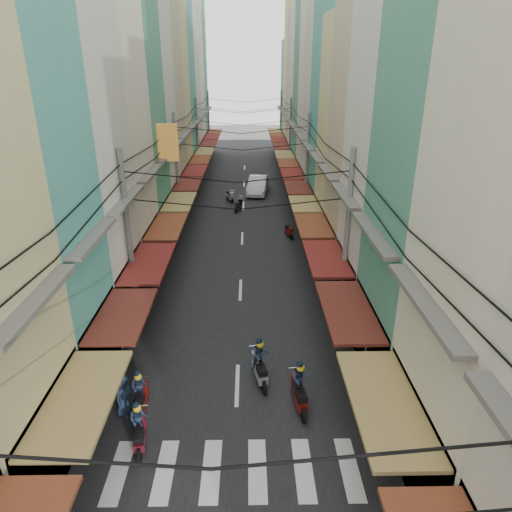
{
  "coord_description": "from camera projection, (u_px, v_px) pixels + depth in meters",
  "views": [
    {
      "loc": [
        0.49,
        -16.22,
        11.36
      ],
      "look_at": [
        0.84,
        5.5,
        2.23
      ],
      "focal_mm": 32.0,
      "sensor_mm": 36.0,
      "label": 1
    }
  ],
  "objects": [
    {
      "name": "bicycle",
      "position": [
        359.0,
        321.0,
        21.84
      ],
      "size": [
        1.57,
        0.76,
        1.04
      ],
      "primitive_type": "imported",
      "rotation": [
        0.0,
        0.0,
        1.7
      ],
      "color": "black",
      "rests_on": "ground"
    },
    {
      "name": "sidewalk_right",
      "position": [
        321.0,
        212.0,
        37.86
      ],
      "size": [
        3.0,
        80.0,
        0.06
      ],
      "primitive_type": "cube",
      "color": "gray",
      "rests_on": "ground"
    },
    {
      "name": "utility_poles",
      "position": [
        241.0,
        141.0,
        30.62
      ],
      "size": [
        10.2,
        66.13,
        8.2
      ],
      "color": "gray",
      "rests_on": "ground"
    },
    {
      "name": "ground",
      "position": [
        238.0,
        355.0,
        19.34
      ],
      "size": [
        160.0,
        160.0,
        0.0
      ],
      "primitive_type": "plane",
      "color": "slate",
      "rests_on": "ground"
    },
    {
      "name": "moving_scooters",
      "position": [
        234.0,
        314.0,
        21.45
      ],
      "size": [
        7.04,
        30.29,
        1.92
      ],
      "color": "black",
      "rests_on": "ground"
    },
    {
      "name": "white_car",
      "position": [
        258.0,
        194.0,
        43.5
      ],
      "size": [
        5.94,
        2.91,
        2.01
      ],
      "primitive_type": "imported",
      "rotation": [
        0.0,
        0.0,
        -0.12
      ],
      "color": "white",
      "rests_on": "ground"
    },
    {
      "name": "crosswalk",
      "position": [
        234.0,
        470.0,
        13.8
      ],
      "size": [
        7.55,
        2.4,
        0.01
      ],
      "color": "silver",
      "rests_on": "ground"
    },
    {
      "name": "traffic_sign",
      "position": [
        366.0,
        342.0,
        16.89
      ],
      "size": [
        0.1,
        0.57,
        2.62
      ],
      "color": "gray",
      "rests_on": "ground"
    },
    {
      "name": "pedestrians",
      "position": [
        145.0,
        323.0,
        19.83
      ],
      "size": [
        12.59,
        20.62,
        2.1
      ],
      "color": "#261F2A",
      "rests_on": "ground"
    },
    {
      "name": "building_row_right",
      "position": [
        357.0,
        96.0,
        30.97
      ],
      "size": [
        7.8,
        68.98,
        22.59
      ],
      "color": "teal",
      "rests_on": "ground"
    },
    {
      "name": "market_umbrella",
      "position": [
        493.0,
        468.0,
        11.18
      ],
      "size": [
        2.39,
        2.39,
        2.52
      ],
      "color": "#B2B2B7",
      "rests_on": "ground"
    },
    {
      "name": "parked_scooters",
      "position": [
        360.0,
        401.0,
        15.97
      ],
      "size": [
        12.71,
        12.8,
        1.01
      ],
      "color": "black",
      "rests_on": "ground"
    },
    {
      "name": "sidewalk_left",
      "position": [
        164.0,
        213.0,
        37.67
      ],
      "size": [
        3.0,
        80.0,
        0.06
      ],
      "primitive_type": "cube",
      "color": "gray",
      "rests_on": "ground"
    },
    {
      "name": "building_row_left",
      "position": [
        123.0,
        90.0,
        30.7
      ],
      "size": [
        7.8,
        67.67,
        23.7
      ],
      "color": "beige",
      "rests_on": "ground"
    },
    {
      "name": "road",
      "position": [
        243.0,
        213.0,
        37.77
      ],
      "size": [
        10.0,
        80.0,
        0.02
      ],
      "primitive_type": "cube",
      "color": "black",
      "rests_on": "ground"
    }
  ]
}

